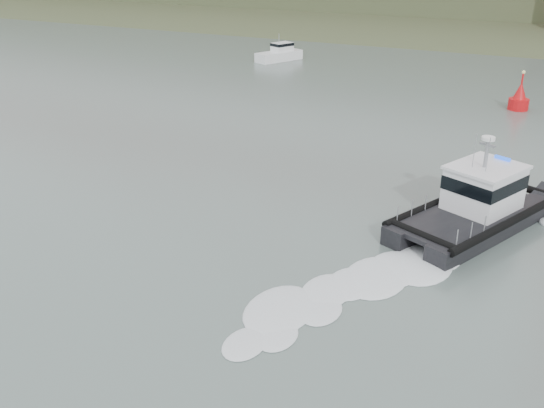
# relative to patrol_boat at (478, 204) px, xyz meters

# --- Properties ---
(ground) EXTENTS (400.00, 400.00, 0.00)m
(ground) POSITION_rel_patrol_boat_xyz_m (-9.55, -16.28, -1.32)
(ground) COLOR slate
(ground) RESTS_ON ground
(patrol_boat) EXTENTS (8.01, 11.56, 5.29)m
(patrol_boat) POSITION_rel_patrol_boat_xyz_m (0.00, 0.00, 0.00)
(patrol_boat) COLOR black
(patrol_boat) RESTS_ON ground
(motorboat) EXTENTS (4.52, 6.61, 3.47)m
(motorboat) POSITION_rel_patrol_boat_xyz_m (-30.36, 39.09, -0.46)
(motorboat) COLOR white
(motorboat) RESTS_ON ground
(nav_buoy) EXTENTS (1.81, 1.81, 3.78)m
(nav_buoy) POSITION_rel_patrol_boat_xyz_m (-0.47, 26.99, -0.33)
(nav_buoy) COLOR red
(nav_buoy) RESTS_ON ground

